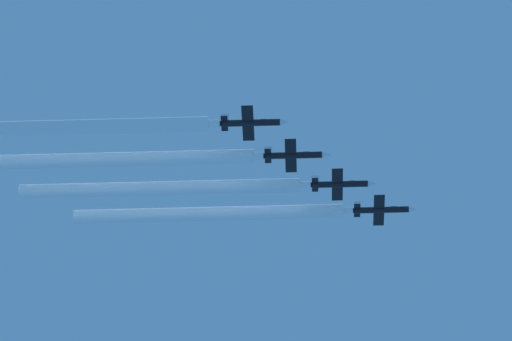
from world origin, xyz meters
name	(u,v)px	position (x,y,z in m)	size (l,w,h in m)	color
jet_lead	(383,210)	(-11.97, 10.89, 170.21)	(7.39, 10.77, 2.59)	black
jet_second_echelon	(342,184)	(-4.58, 4.06, 169.29)	(7.39, 10.77, 2.59)	black
jet_third_echelon	(296,155)	(3.59, -3.21, 168.07)	(7.39, 10.77, 2.59)	black
jet_fourth_echelon	(253,123)	(12.05, -9.53, 166.95)	(7.39, 10.77, 2.59)	black
smoke_trail_lead	(213,214)	(-11.97, -16.85, 170.18)	(2.26, 45.58, 2.26)	white
smoke_trail_second_echelon	(165,188)	(-4.58, -24.15, 169.26)	(2.26, 46.51, 2.26)	white
smoke_trail_third_echelon	(130,159)	(3.59, -28.84, 168.05)	(2.26, 41.35, 2.26)	white
smoke_trail_fourth_echelon	(69,127)	(12.05, -37.28, 166.92)	(2.26, 45.61, 2.26)	white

